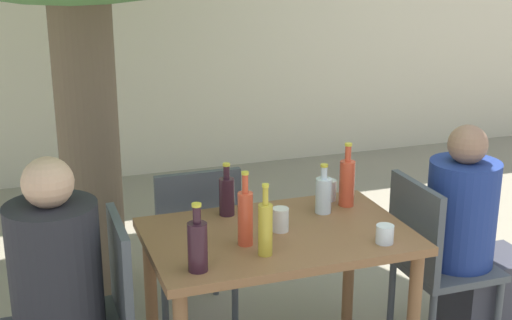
% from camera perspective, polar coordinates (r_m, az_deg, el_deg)
% --- Properties ---
extents(cafe_building_wall, '(10.00, 0.08, 2.80)m').
position_cam_1_polar(cafe_building_wall, '(6.16, -9.30, 11.45)').
color(cafe_building_wall, beige).
rests_on(cafe_building_wall, ground_plane).
extents(dining_table_front, '(1.18, 0.76, 0.75)m').
position_cam_1_polar(dining_table_front, '(3.26, 1.74, -7.45)').
color(dining_table_front, brown).
rests_on(dining_table_front, ground_plane).
extents(patio_chair_0, '(0.44, 0.44, 0.90)m').
position_cam_1_polar(patio_chair_0, '(3.15, -12.69, -11.60)').
color(patio_chair_0, '#474C51').
rests_on(patio_chair_0, ground_plane).
extents(patio_chair_1, '(0.44, 0.44, 0.90)m').
position_cam_1_polar(patio_chair_1, '(3.66, 13.93, -7.42)').
color(patio_chair_1, '#474C51').
rests_on(patio_chair_1, ground_plane).
extents(patio_chair_2, '(0.44, 0.44, 0.90)m').
position_cam_1_polar(patio_chair_2, '(3.78, -4.96, -6.11)').
color(patio_chair_2, '#474C51').
rests_on(patio_chair_2, ground_plane).
extents(person_seated_0, '(0.59, 0.37, 1.20)m').
position_cam_1_polar(person_seated_0, '(3.13, -17.00, -11.56)').
color(person_seated_0, '#383842').
rests_on(person_seated_0, ground_plane).
extents(person_seated_1, '(0.57, 0.35, 1.17)m').
position_cam_1_polar(person_seated_1, '(3.79, 16.98, -6.71)').
color(person_seated_1, '#383842').
rests_on(person_seated_1, ground_plane).
extents(oil_cruet_0, '(0.06, 0.06, 0.31)m').
position_cam_1_polar(oil_cruet_0, '(2.95, 0.75, -5.43)').
color(oil_cruet_0, gold).
rests_on(oil_cruet_0, dining_table_front).
extents(water_bottle_1, '(0.08, 0.08, 0.24)m').
position_cam_1_polar(water_bottle_1, '(3.41, 5.42, -2.73)').
color(water_bottle_1, silver).
rests_on(water_bottle_1, dining_table_front).
extents(soda_bottle_2, '(0.08, 0.08, 0.32)m').
position_cam_1_polar(soda_bottle_2, '(3.51, 7.29, -1.72)').
color(soda_bottle_2, '#DB4C2D').
rests_on(soda_bottle_2, dining_table_front).
extents(soda_bottle_3, '(0.07, 0.07, 0.33)m').
position_cam_1_polar(soda_bottle_3, '(3.04, -0.86, -4.55)').
color(soda_bottle_3, '#DB4C2D').
rests_on(soda_bottle_3, dining_table_front).
extents(wine_bottle_4, '(0.07, 0.07, 0.26)m').
position_cam_1_polar(wine_bottle_4, '(3.37, -2.36, -2.82)').
color(wine_bottle_4, '#331923').
rests_on(wine_bottle_4, dining_table_front).
extents(wine_bottle_5, '(0.08, 0.08, 0.28)m').
position_cam_1_polar(wine_bottle_5, '(2.83, -4.70, -6.78)').
color(wine_bottle_5, '#331923').
rests_on(wine_bottle_5, dining_table_front).
extents(drinking_glass_0, '(0.08, 0.08, 0.10)m').
position_cam_1_polar(drinking_glass_0, '(3.59, 5.85, -2.41)').
color(drinking_glass_0, white).
rests_on(drinking_glass_0, dining_table_front).
extents(drinking_glass_1, '(0.08, 0.08, 0.11)m').
position_cam_1_polar(drinking_glass_1, '(3.21, 1.97, -4.78)').
color(drinking_glass_1, silver).
rests_on(drinking_glass_1, dining_table_front).
extents(drinking_glass_2, '(0.08, 0.08, 0.08)m').
position_cam_1_polar(drinking_glass_2, '(3.14, 10.27, -5.86)').
color(drinking_glass_2, white).
rests_on(drinking_glass_2, dining_table_front).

